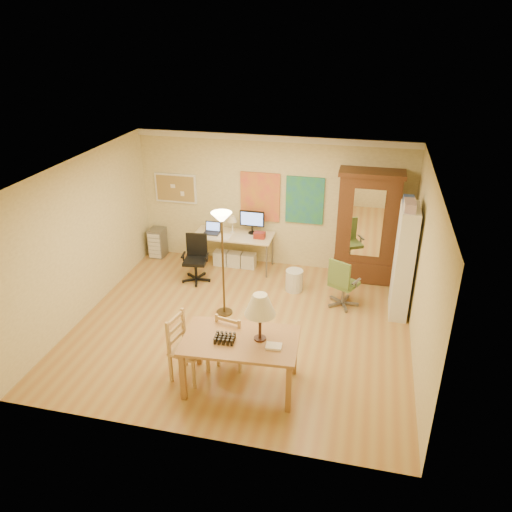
% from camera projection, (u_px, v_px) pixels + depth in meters
% --- Properties ---
extents(floor, '(5.50, 5.50, 0.00)m').
position_uv_depth(floor, '(242.00, 326.00, 8.40)').
color(floor, '#A8733B').
rests_on(floor, ground).
extents(crown_molding, '(5.50, 0.08, 0.12)m').
position_uv_depth(crown_molding, '(273.00, 138.00, 9.42)').
color(crown_molding, white).
rests_on(crown_molding, floor).
extents(corkboard, '(0.90, 0.04, 0.62)m').
position_uv_depth(corkboard, '(176.00, 188.00, 10.34)').
color(corkboard, '#A3884C').
rests_on(corkboard, floor).
extents(art_panel_left, '(0.80, 0.04, 1.00)m').
position_uv_depth(art_panel_left, '(260.00, 197.00, 9.99)').
color(art_panel_left, gold).
rests_on(art_panel_left, floor).
extents(art_panel_right, '(0.75, 0.04, 0.95)m').
position_uv_depth(art_panel_right, '(305.00, 200.00, 9.81)').
color(art_panel_right, '#216D87').
rests_on(art_panel_right, floor).
extents(dining_table, '(1.62, 1.04, 1.47)m').
position_uv_depth(dining_table, '(247.00, 330.00, 6.65)').
color(dining_table, brown).
rests_on(dining_table, floor).
extents(ladder_chair_back, '(0.49, 0.48, 0.90)m').
position_uv_depth(ladder_chair_back, '(233.00, 340.00, 7.31)').
color(ladder_chair_back, '#A3884A').
rests_on(ladder_chair_back, floor).
extents(ladder_chair_left, '(0.52, 0.53, 0.99)m').
position_uv_depth(ladder_chair_left, '(187.00, 349.00, 7.04)').
color(ladder_chair_left, '#A3884A').
rests_on(ladder_chair_left, floor).
extents(torchiere_lamp, '(0.34, 0.34, 1.88)m').
position_uv_depth(torchiere_lamp, '(222.00, 234.00, 8.13)').
color(torchiere_lamp, '#45341B').
rests_on(torchiere_lamp, floor).
extents(computer_desk, '(1.60, 0.70, 1.21)m').
position_uv_depth(computer_desk, '(236.00, 247.00, 10.24)').
color(computer_desk, beige).
rests_on(computer_desk, floor).
extents(office_chair_black, '(0.57, 0.57, 0.93)m').
position_uv_depth(office_chair_black, '(196.00, 269.00, 9.78)').
color(office_chair_black, black).
rests_on(office_chair_black, floor).
extents(office_chair_green, '(0.58, 0.58, 0.94)m').
position_uv_depth(office_chair_green, '(342.00, 293.00, 8.90)').
color(office_chair_green, slate).
rests_on(office_chair_green, floor).
extents(drawer_cart, '(0.31, 0.37, 0.62)m').
position_uv_depth(drawer_cart, '(158.00, 243.00, 10.76)').
color(drawer_cart, slate).
rests_on(drawer_cart, floor).
extents(armoire, '(1.19, 0.57, 2.20)m').
position_uv_depth(armoire, '(366.00, 234.00, 9.56)').
color(armoire, '#3D2710').
rests_on(armoire, floor).
extents(bookshelf, '(0.29, 0.78, 1.95)m').
position_uv_depth(bookshelf, '(403.00, 262.00, 8.42)').
color(bookshelf, white).
rests_on(bookshelf, floor).
extents(wastebin, '(0.33, 0.33, 0.41)m').
position_uv_depth(wastebin, '(294.00, 280.00, 9.43)').
color(wastebin, silver).
rests_on(wastebin, floor).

